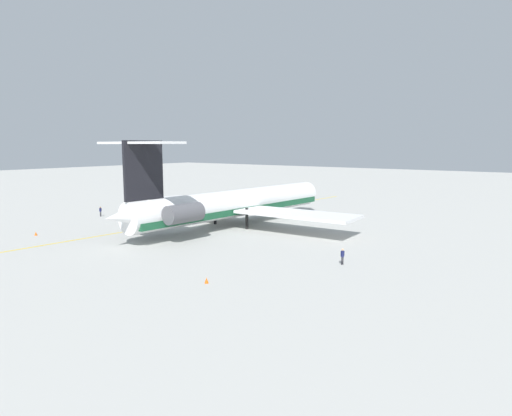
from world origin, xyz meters
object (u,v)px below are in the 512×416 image
object	(u,v)px
safety_cone_nose	(207,280)
safety_cone_tail	(248,200)
main_jetliner	(231,204)
ground_crew_near_tail	(100,210)
safety_cone_wingtip	(36,234)
ground_crew_near_nose	(343,254)

from	to	relation	value
safety_cone_nose	safety_cone_tail	bearing A→B (deg)	-145.85
main_jetliner	ground_crew_near_tail	distance (m)	26.48
safety_cone_tail	ground_crew_near_tail	bearing A→B (deg)	-12.49
ground_crew_near_tail	safety_cone_wingtip	bearing A→B (deg)	117.86
main_jetliner	ground_crew_near_nose	xyz separation A→B (m)	(10.59, 24.64, -2.52)
main_jetliner	safety_cone_tail	distance (m)	33.25
main_jetliner	ground_crew_near_tail	xyz separation A→B (m)	(6.45, -25.55, -2.54)
main_jetliner	safety_cone_wingtip	xyz separation A→B (m)	(22.39, -17.84, -3.41)
main_jetliner	safety_cone_tail	size ratio (longest dim) A/B	84.32
main_jetliner	safety_cone_tail	world-z (taller)	main_jetliner
ground_crew_near_tail	safety_cone_wingtip	distance (m)	17.73
ground_crew_near_nose	safety_cone_wingtip	distance (m)	44.10
ground_crew_near_tail	safety_cone_tail	world-z (taller)	ground_crew_near_tail
ground_crew_near_nose	safety_cone_nose	distance (m)	15.52
ground_crew_near_nose	ground_crew_near_tail	world-z (taller)	ground_crew_near_nose
safety_cone_wingtip	safety_cone_tail	world-z (taller)	same
safety_cone_nose	safety_cone_wingtip	xyz separation A→B (m)	(-1.84, -35.13, 0.00)
main_jetliner	safety_cone_nose	size ratio (longest dim) A/B	84.32
safety_cone_wingtip	safety_cone_tail	xyz separation A→B (m)	(-50.16, -0.13, 0.00)
safety_cone_wingtip	safety_cone_nose	bearing A→B (deg)	87.00
main_jetliner	safety_cone_nose	xyz separation A→B (m)	(24.23, 17.29, -3.41)
safety_cone_nose	safety_cone_wingtip	distance (m)	35.18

